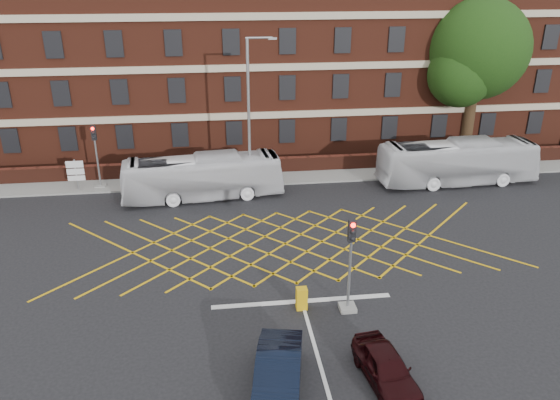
{
  "coord_description": "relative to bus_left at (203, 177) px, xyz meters",
  "views": [
    {
      "loc": [
        -3.5,
        -23.68,
        13.66
      ],
      "look_at": [
        -0.35,
        1.5,
        2.79
      ],
      "focal_mm": 35.0,
      "sensor_mm": 36.0,
      "label": 1
    }
  ],
  "objects": [
    {
      "name": "direction_signs",
      "position": [
        -8.21,
        2.06,
        -0.03
      ],
      "size": [
        1.1,
        0.16,
        2.2
      ],
      "color": "gray",
      "rests_on": "ground"
    },
    {
      "name": "box_junction_hatching",
      "position": [
        4.36,
        -6.98,
        -1.4
      ],
      "size": [
        8.22,
        8.22,
        0.02
      ],
      "primitive_type": "cube",
      "rotation": [
        0.0,
        0.0,
        0.79
      ],
      "color": "#CC990C",
      "rests_on": "ground"
    },
    {
      "name": "traffic_light_far",
      "position": [
        -6.86,
        2.58,
        0.36
      ],
      "size": [
        0.7,
        0.7,
        4.27
      ],
      "color": "slate",
      "rests_on": "ground"
    },
    {
      "name": "car_maroon",
      "position": [
        6.49,
        -17.87,
        -0.79
      ],
      "size": [
        1.94,
        3.83,
        1.25
      ],
      "primitive_type": "imported",
      "rotation": [
        0.0,
        0.0,
        0.13
      ],
      "color": "black",
      "rests_on": "ground"
    },
    {
      "name": "street_lamp",
      "position": [
        3.11,
        0.39,
        2.07
      ],
      "size": [
        2.25,
        1.0,
        9.88
      ],
      "color": "slate",
      "rests_on": "ground"
    },
    {
      "name": "deciduous_tree",
      "position": [
        20.63,
        6.86,
        6.09
      ],
      "size": [
        7.69,
        7.5,
        11.79
      ],
      "color": "black",
      "rests_on": "ground"
    },
    {
      "name": "boundary_wall",
      "position": [
        4.36,
        4.02,
        -0.86
      ],
      "size": [
        56.0,
        0.5,
        1.1
      ],
      "primitive_type": "cube",
      "color": "#451C12",
      "rests_on": "ground"
    },
    {
      "name": "ground",
      "position": [
        4.36,
        -8.98,
        -1.41
      ],
      "size": [
        120.0,
        120.0,
        0.0
      ],
      "primitive_type": "plane",
      "color": "black",
      "rests_on": "ground"
    },
    {
      "name": "utility_cabinet",
      "position": [
        4.26,
        -13.0,
        -0.91
      ],
      "size": [
        0.47,
        0.41,
        1.01
      ],
      "primitive_type": "cube",
      "color": "#D2A00C",
      "rests_on": "ground"
    },
    {
      "name": "far_pavement",
      "position": [
        4.36,
        3.02,
        -1.35
      ],
      "size": [
        60.0,
        3.0,
        0.12
      ],
      "primitive_type": "cube",
      "color": "slate",
      "rests_on": "ground"
    },
    {
      "name": "bus_left",
      "position": [
        0.0,
        0.0,
        0.0
      ],
      "size": [
        10.3,
        3.34,
        2.82
      ],
      "primitive_type": "imported",
      "rotation": [
        0.0,
        0.0,
        1.67
      ],
      "color": "silver",
      "rests_on": "ground"
    },
    {
      "name": "bus_right",
      "position": [
        17.1,
        0.45,
        0.09
      ],
      "size": [
        10.87,
        2.9,
        3.0
      ],
      "primitive_type": "imported",
      "rotation": [
        0.0,
        0.0,
        1.61
      ],
      "color": "silver",
      "rests_on": "ground"
    },
    {
      "name": "car_navy",
      "position": [
        2.63,
        -17.91,
        -0.67
      ],
      "size": [
        2.37,
        4.67,
        1.47
      ],
      "primitive_type": "imported",
      "rotation": [
        0.0,
        0.0,
        -0.19
      ],
      "color": "black",
      "rests_on": "ground"
    },
    {
      "name": "stop_line",
      "position": [
        4.36,
        -12.48,
        -1.4
      ],
      "size": [
        8.0,
        0.3,
        0.02
      ],
      "primitive_type": "cube",
      "color": "silver",
      "rests_on": "ground"
    },
    {
      "name": "traffic_light_near",
      "position": [
        6.22,
        -13.35,
        0.36
      ],
      "size": [
        0.7,
        0.7,
        4.27
      ],
      "color": "slate",
      "rests_on": "ground"
    },
    {
      "name": "victorian_building",
      "position": [
        4.61,
        13.02,
        6.43
      ],
      "size": [
        51.0,
        12.17,
        20.4
      ],
      "color": "#562316",
      "rests_on": "ground"
    }
  ]
}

